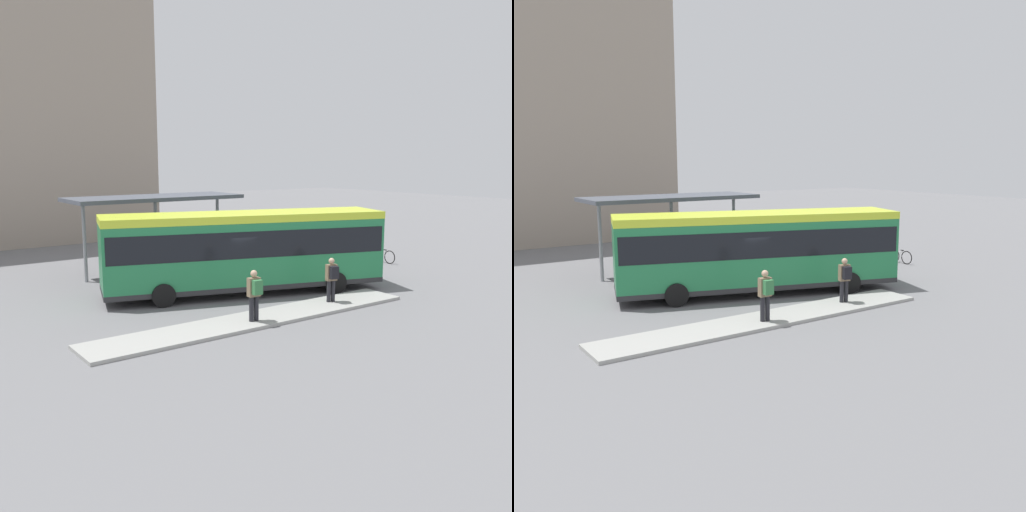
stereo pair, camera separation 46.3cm
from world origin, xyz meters
TOP-DOWN VIEW (x-y plane):
  - ground_plane at (0.00, 0.00)m, footprint 120.00×120.00m
  - curb_island at (-1.94, -3.61)m, footprint 12.52×1.80m
  - city_bus at (0.01, -0.00)m, footprint 11.69×5.88m
  - pedestrian_waiting at (-2.32, -3.91)m, footprint 0.44×0.46m
  - pedestrian_companion at (1.56, -3.52)m, footprint 0.45×0.50m
  - bicycle_white at (9.95, 1.40)m, footprint 0.48×1.68m
  - bicycle_orange at (9.94, 2.24)m, footprint 0.48×1.75m
  - bicycle_yellow at (10.13, 3.08)m, footprint 0.48×1.54m
  - station_shelter at (-1.07, 5.95)m, footprint 8.23×3.04m
  - potted_planter_near_shelter at (-4.26, 3.10)m, footprint 0.94×0.94m

SIDE VIEW (x-z plane):
  - ground_plane at x=0.00m, z-range 0.00..0.00m
  - curb_island at x=-1.94m, z-range 0.00..0.12m
  - bicycle_yellow at x=10.13m, z-range 0.00..0.67m
  - bicycle_white at x=9.95m, z-range 0.00..0.73m
  - bicycle_orange at x=9.94m, z-range 0.00..0.75m
  - potted_planter_near_shelter at x=-4.26m, z-range 0.03..1.49m
  - pedestrian_companion at x=1.56m, z-range 0.24..1.94m
  - pedestrian_waiting at x=-2.32m, z-range 0.25..1.99m
  - city_bus at x=0.01m, z-range 0.27..3.61m
  - station_shelter at x=-1.07m, z-range 1.67..5.41m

